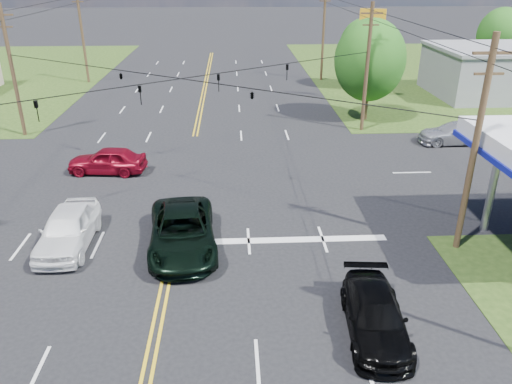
{
  "coord_description": "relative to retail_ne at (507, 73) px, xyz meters",
  "views": [
    {
      "loc": [
        2.84,
        -16.34,
        11.76
      ],
      "look_at": [
        3.94,
        6.0,
        1.62
      ],
      "focal_mm": 35.0,
      "sensor_mm": 36.0,
      "label": 1
    }
  ],
  "objects": [
    {
      "name": "pole_ne",
      "position": [
        -17.0,
        -11.0,
        2.72
      ],
      "size": [
        1.6,
        0.28,
        9.5
      ],
      "color": "#3E311A",
      "rests_on": "ground"
    },
    {
      "name": "pickup_dkgreen",
      "position": [
        -29.5,
        -28.5,
        -1.32
      ],
      "size": [
        3.48,
        6.55,
        1.75
      ],
      "primitive_type": "imported",
      "rotation": [
        0.0,
        0.0,
        0.09
      ],
      "color": "black",
      "rests_on": "ground"
    },
    {
      "name": "pole_right_far",
      "position": [
        -17.0,
        8.0,
        2.97
      ],
      "size": [
        1.6,
        0.28,
        10.0
      ],
      "color": "#3E311A",
      "rests_on": "ground"
    },
    {
      "name": "suv_black",
      "position": [
        -22.34,
        -34.59,
        -1.49
      ],
      "size": [
        2.39,
        5.04,
        1.42
      ],
      "primitive_type": "imported",
      "rotation": [
        0.0,
        0.0,
        -0.08
      ],
      "color": "black",
      "rests_on": "ground"
    },
    {
      "name": "sedan_red",
      "position": [
        -34.95,
        -19.0,
        -1.39
      ],
      "size": [
        4.91,
        2.35,
        1.62
      ],
      "primitive_type": "imported",
      "rotation": [
        0.0,
        0.0,
        -1.67
      ],
      "color": "maroon",
      "rests_on": "ground"
    },
    {
      "name": "pole_nw",
      "position": [
        -43.0,
        -11.0,
        2.72
      ],
      "size": [
        1.6,
        0.28,
        9.5
      ],
      "color": "#3E311A",
      "rests_on": "ground"
    },
    {
      "name": "tree_far_r",
      "position": [
        4.0,
        10.0,
        2.34
      ],
      "size": [
        5.32,
        5.32,
        7.63
      ],
      "color": "#3E311A",
      "rests_on": "ground"
    },
    {
      "name": "pole_left_far",
      "position": [
        -43.0,
        8.0,
        2.97
      ],
      "size": [
        1.6,
        0.28,
        10.0
      ],
      "color": "#3E311A",
      "rests_on": "ground"
    },
    {
      "name": "pole_se",
      "position": [
        -17.0,
        -29.0,
        2.72
      ],
      "size": [
        1.6,
        0.28,
        9.5
      ],
      "color": "#3E311A",
      "rests_on": "ground"
    },
    {
      "name": "tree_right_b",
      "position": [
        -13.5,
        4.0,
        2.02
      ],
      "size": [
        4.94,
        4.94,
        7.09
      ],
      "color": "#3E311A",
      "rests_on": "ground"
    },
    {
      "name": "sedan_far",
      "position": [
        -11.02,
        -14.5,
        -1.43
      ],
      "size": [
        5.36,
        2.22,
        1.55
      ],
      "primitive_type": "imported",
      "rotation": [
        0.0,
        0.0,
        -1.56
      ],
      "color": "silver",
      "rests_on": "ground"
    },
    {
      "name": "retail_ne",
      "position": [
        0.0,
        0.0,
        0.0
      ],
      "size": [
        14.0,
        10.0,
        4.4
      ],
      "primitive_type": "cube",
      "color": "slate",
      "rests_on": "ground"
    },
    {
      "name": "power_lines",
      "position": [
        -30.0,
        -22.0,
        6.4
      ],
      "size": [
        26.04,
        100.0,
        0.64
      ],
      "color": "black",
      "rests_on": "ground"
    },
    {
      "name": "polesign_ne",
      "position": [
        -14.44,
        -2.0,
        4.37
      ],
      "size": [
        2.25,
        1.02,
        8.38
      ],
      "color": "#A5A5AA",
      "rests_on": "ground"
    },
    {
      "name": "span_wire_signals",
      "position": [
        -30.0,
        -20.0,
        3.8
      ],
      "size": [
        26.0,
        18.0,
        1.13
      ],
      "color": "black",
      "rests_on": "ground"
    },
    {
      "name": "tree_right_a",
      "position": [
        -16.0,
        -8.0,
        2.67
      ],
      "size": [
        5.7,
        5.7,
        8.18
      ],
      "color": "#3E311A",
      "rests_on": "ground"
    },
    {
      "name": "grass_ne",
      "position": [
        5.0,
        12.0,
        -2.2
      ],
      "size": [
        46.0,
        48.0,
        0.03
      ],
      "primitive_type": "cube",
      "color": "#233912",
      "rests_on": "ground"
    },
    {
      "name": "stop_bar",
      "position": [
        -25.0,
        -28.0,
        -2.2
      ],
      "size": [
        10.0,
        0.5,
        0.02
      ],
      "primitive_type": "cube",
      "color": "silver",
      "rests_on": "ground"
    },
    {
      "name": "ground",
      "position": [
        -30.0,
        -20.0,
        -2.2
      ],
      "size": [
        280.0,
        280.0,
        0.0
      ],
      "primitive_type": "plane",
      "color": "black",
      "rests_on": "ground"
    },
    {
      "name": "pickup_white",
      "position": [
        -34.73,
        -28.0,
        -1.31
      ],
      "size": [
        2.12,
        5.23,
        1.78
      ],
      "primitive_type": "imported",
      "rotation": [
        0.0,
        0.0,
        0.0
      ],
      "color": "white",
      "rests_on": "ground"
    }
  ]
}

